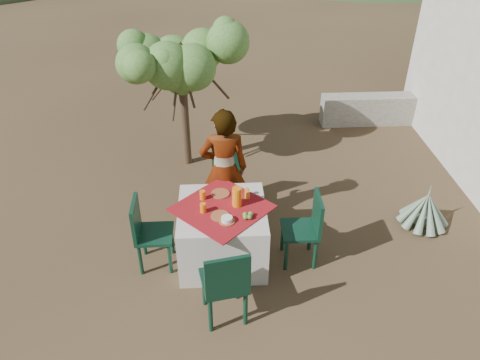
# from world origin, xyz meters

# --- Properties ---
(ground) EXTENTS (160.00, 160.00, 0.00)m
(ground) POSITION_xyz_m (0.00, 0.00, 0.00)
(ground) COLOR #362618
(ground) RESTS_ON ground
(table) EXTENTS (1.30, 1.30, 0.76)m
(table) POSITION_xyz_m (0.38, -0.15, 0.38)
(table) COLOR beige
(table) RESTS_ON ground
(chair_far) EXTENTS (0.46, 0.46, 0.88)m
(chair_far) POSITION_xyz_m (0.46, 0.88, 0.49)
(chair_far) COLOR black
(chair_far) RESTS_ON ground
(chair_near) EXTENTS (0.53, 0.53, 0.98)m
(chair_near) POSITION_xyz_m (0.39, -1.13, 0.55)
(chair_near) COLOR black
(chair_near) RESTS_ON ground
(chair_left) EXTENTS (0.43, 0.43, 0.92)m
(chair_left) POSITION_xyz_m (-0.50, -0.22, 0.51)
(chair_left) COLOR black
(chair_left) RESTS_ON ground
(chair_right) EXTENTS (0.43, 0.43, 0.92)m
(chair_right) POSITION_xyz_m (1.37, -0.24, 0.51)
(chair_right) COLOR black
(chair_right) RESTS_ON ground
(person) EXTENTS (0.63, 0.44, 1.68)m
(person) POSITION_xyz_m (0.42, 0.55, 0.84)
(person) COLOR #8C6651
(person) RESTS_ON ground
(shrub_tree) EXTENTS (1.72, 1.68, 2.02)m
(shrub_tree) POSITION_xyz_m (-0.09, 2.19, 1.60)
(shrub_tree) COLOR #493524
(shrub_tree) RESTS_ON ground
(agave) EXTENTS (0.66, 0.67, 0.71)m
(agave) POSITION_xyz_m (3.08, 0.36, 0.24)
(agave) COLOR slate
(agave) RESTS_ON ground
(stone_wall) EXTENTS (2.60, 0.35, 0.55)m
(stone_wall) POSITION_xyz_m (3.60, 3.40, 0.28)
(stone_wall) COLOR gray
(stone_wall) RESTS_ON ground
(plate_far) EXTENTS (0.22, 0.22, 0.01)m
(plate_far) POSITION_xyz_m (0.36, 0.12, 0.77)
(plate_far) COLOR brown
(plate_far) RESTS_ON table
(plate_near) EXTENTS (0.22, 0.22, 0.01)m
(plate_near) POSITION_xyz_m (0.35, -0.32, 0.77)
(plate_near) COLOR brown
(plate_near) RESTS_ON table
(glass_far) EXTENTS (0.07, 0.07, 0.11)m
(glass_far) POSITION_xyz_m (0.15, 0.03, 0.82)
(glass_far) COLOR orange
(glass_far) RESTS_ON table
(glass_near) EXTENTS (0.07, 0.07, 0.11)m
(glass_near) POSITION_xyz_m (0.16, -0.22, 0.82)
(glass_near) COLOR orange
(glass_near) RESTS_ON table
(juice_pitcher) EXTENTS (0.11, 0.11, 0.24)m
(juice_pitcher) POSITION_xyz_m (0.55, -0.12, 0.88)
(juice_pitcher) COLOR orange
(juice_pitcher) RESTS_ON table
(bowl_plate) EXTENTS (0.18, 0.18, 0.01)m
(bowl_plate) POSITION_xyz_m (0.43, -0.41, 0.77)
(bowl_plate) COLOR brown
(bowl_plate) RESTS_ON table
(white_bowl) EXTENTS (0.13, 0.13, 0.05)m
(white_bowl) POSITION_xyz_m (0.43, -0.41, 0.80)
(white_bowl) COLOR white
(white_bowl) RESTS_ON bowl_plate
(jar_left) EXTENTS (0.06, 0.06, 0.09)m
(jar_left) POSITION_xyz_m (0.68, 0.02, 0.81)
(jar_left) COLOR orange
(jar_left) RESTS_ON table
(jar_right) EXTENTS (0.06, 0.06, 0.09)m
(jar_right) POSITION_xyz_m (0.68, 0.09, 0.81)
(jar_right) COLOR orange
(jar_right) RESTS_ON table
(napkin_holder) EXTENTS (0.08, 0.05, 0.10)m
(napkin_holder) POSITION_xyz_m (0.54, -0.07, 0.81)
(napkin_holder) COLOR white
(napkin_holder) RESTS_ON table
(fruit_cluster) EXTENTS (0.12, 0.11, 0.06)m
(fruit_cluster) POSITION_xyz_m (0.66, -0.36, 0.79)
(fruit_cluster) COLOR olive
(fruit_cluster) RESTS_ON table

